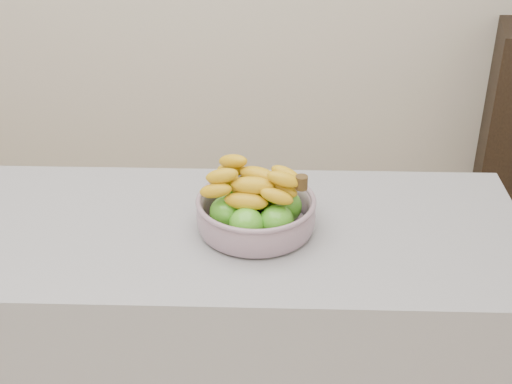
{
  "coord_description": "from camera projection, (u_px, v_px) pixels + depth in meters",
  "views": [
    {
      "loc": [
        0.39,
        -1.38,
        1.82
      ],
      "look_at": [
        0.35,
        0.06,
        1.0
      ],
      "focal_mm": 50.0,
      "sensor_mm": 36.0,
      "label": 1
    }
  ],
  "objects": [
    {
      "name": "counter",
      "position": [
        128.0,
        365.0,
        1.94
      ],
      "size": [
        2.0,
        0.6,
        0.9
      ],
      "primitive_type": "cube",
      "color": "gray",
      "rests_on": "ground"
    },
    {
      "name": "fruit_bowl",
      "position": [
        256.0,
        209.0,
        1.68
      ],
      "size": [
        0.28,
        0.28,
        0.16
      ],
      "rotation": [
        0.0,
        0.0,
        -0.28
      ],
      "color": "#9EABBE",
      "rests_on": "counter"
    }
  ]
}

